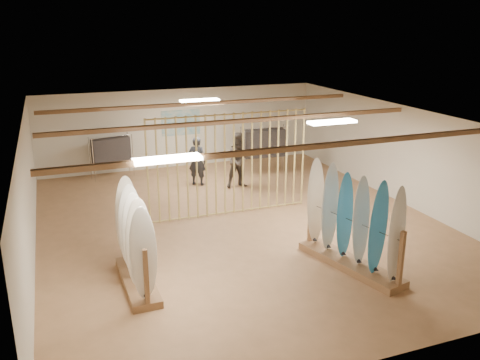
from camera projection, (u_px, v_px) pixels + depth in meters
name	position (u px, v px, depth m)	size (l,w,h in m)	color
floor	(240.00, 224.00, 13.27)	(12.00, 12.00, 0.00)	#AC7C53
ceiling	(240.00, 118.00, 12.43)	(12.00, 12.00, 0.00)	#9C9A93
wall_back	(181.00, 128.00, 18.21)	(12.00, 12.00, 0.00)	silver
wall_front	(384.00, 280.00, 7.50)	(12.00, 12.00, 0.00)	silver
wall_left	(28.00, 195.00, 11.16)	(12.00, 12.00, 0.00)	silver
wall_right	(403.00, 155.00, 14.54)	(12.00, 12.00, 0.00)	silver
ceiling_slats	(240.00, 121.00, 12.46)	(9.50, 6.12, 0.10)	olive
light_panels	(240.00, 120.00, 12.45)	(1.20, 0.35, 0.06)	white
bamboo_partition	(229.00, 165.00, 13.57)	(4.45, 0.05, 2.78)	tan
poster	(181.00, 123.00, 18.13)	(1.40, 0.03, 0.90)	teal
rack_left	(136.00, 253.00, 9.99)	(0.58, 2.14, 2.03)	olive
rack_right	(352.00, 236.00, 10.71)	(1.22, 2.71, 2.13)	olive
clothing_rack_a	(111.00, 150.00, 16.94)	(1.33, 0.61, 1.45)	silver
clothing_rack_b	(264.00, 143.00, 17.36)	(1.54, 0.51, 1.65)	silver
shopper_a	(197.00, 158.00, 16.20)	(0.66, 0.44, 1.80)	#25272C
shopper_b	(240.00, 157.00, 15.92)	(0.97, 0.76, 2.01)	#3B342E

